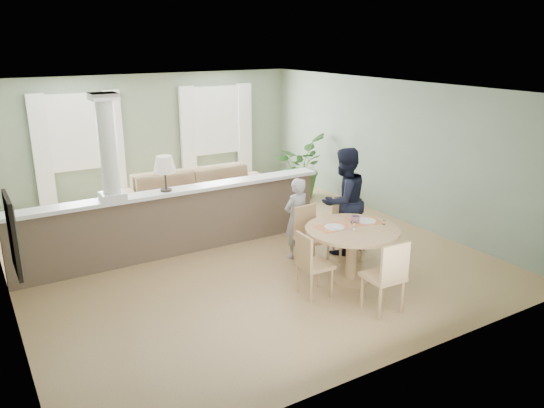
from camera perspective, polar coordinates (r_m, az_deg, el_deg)
ground at (r=9.23m, az=-4.33°, el=-4.58°), size 8.00×8.00×0.00m
room_shell at (r=9.26m, az=-6.52°, el=7.13°), size 7.02×8.02×2.71m
pony_wall at (r=8.79m, az=-10.76°, el=-1.07°), size 5.32×0.38×2.70m
sofa at (r=10.64m, az=-7.86°, el=0.93°), size 3.18×1.36×0.91m
houseplant at (r=11.94m, az=2.93°, el=4.07°), size 1.64×1.65×1.38m
dining_table at (r=7.81m, az=8.58°, el=-3.76°), size 1.37×1.37×0.93m
chair_far_boy at (r=8.31m, az=4.04°, el=-3.20°), size 0.46×0.46×0.96m
chair_far_man at (r=8.73m, az=8.08°, el=-2.15°), size 0.58×0.58×1.00m
chair_near at (r=7.02m, az=12.31°, el=-7.38°), size 0.48×0.48×1.01m
chair_side at (r=7.35m, az=4.20°, el=-6.23°), size 0.44×0.44×0.92m
child_person at (r=8.57m, az=2.63°, el=-1.54°), size 0.53×0.39×1.34m
man_person at (r=8.78m, az=7.71°, el=0.31°), size 0.92×0.75×1.78m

